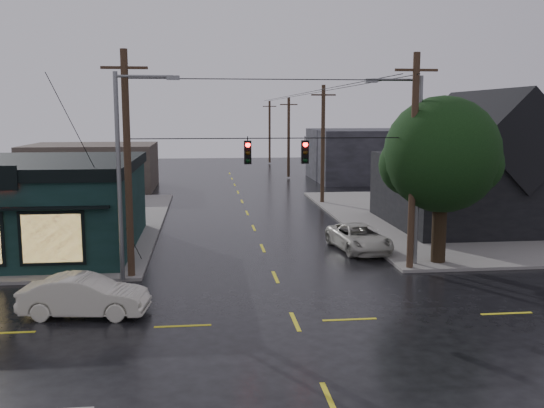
{
  "coord_description": "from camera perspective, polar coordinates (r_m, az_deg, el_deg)",
  "views": [
    {
      "loc": [
        -3.17,
        -20.64,
        7.43
      ],
      "look_at": [
        -0.15,
        6.07,
        3.37
      ],
      "focal_mm": 40.0,
      "sensor_mm": 36.0,
      "label": 1
    }
  ],
  "objects": [
    {
      "name": "span_signal_assembly",
      "position": [
        27.39,
        0.41,
        4.96
      ],
      "size": [
        13.0,
        0.48,
        1.23
      ],
      "color": "black",
      "rests_on": "ground"
    },
    {
      "name": "ne_building",
      "position": [
        41.9,
        19.32,
        4.05
      ],
      "size": [
        12.6,
        11.6,
        8.75
      ],
      "color": "black",
      "rests_on": "ground"
    },
    {
      "name": "bg_building_west",
      "position": [
        61.82,
        -16.55,
        3.38
      ],
      "size": [
        12.0,
        10.0,
        4.4
      ],
      "primitive_type": "cube",
      "color": "#3E322D",
      "rests_on": "ground"
    },
    {
      "name": "utility_pole_far_a",
      "position": [
        50.14,
        4.74,
        0.03
      ],
      "size": [
        2.0,
        0.32,
        9.65
      ],
      "primitive_type": null,
      "color": "black",
      "rests_on": "ground"
    },
    {
      "name": "sidewalk_ne",
      "position": [
        47.36,
        22.94,
        -1.04
      ],
      "size": [
        28.0,
        28.0,
        0.15
      ],
      "primitive_type": "cube",
      "color": "gray",
      "rests_on": "ground"
    },
    {
      "name": "utility_pole_far_b",
      "position": [
        69.71,
        1.56,
        2.46
      ],
      "size": [
        2.0,
        0.32,
        9.15
      ],
      "primitive_type": null,
      "color": "black",
      "rests_on": "ground"
    },
    {
      "name": "ground_plane",
      "position": [
        22.16,
        2.19,
        -11.01
      ],
      "size": [
        160.0,
        160.0,
        0.0
      ],
      "primitive_type": "plane",
      "color": "black"
    },
    {
      "name": "corner_tree",
      "position": [
        30.36,
        15.72,
        4.45
      ],
      "size": [
        5.62,
        5.62,
        8.11
      ],
      "color": "black",
      "rests_on": "ground"
    },
    {
      "name": "streetlight_ne",
      "position": [
        30.56,
        13.27,
        -5.72
      ],
      "size": [
        5.4,
        0.3,
        9.15
      ],
      "primitive_type": null,
      "color": "slate",
      "rests_on": "ground"
    },
    {
      "name": "bg_building_east",
      "position": [
        68.54,
        9.84,
        4.59
      ],
      "size": [
        14.0,
        12.0,
        5.6
      ],
      "primitive_type": "cube",
      "color": "black",
      "rests_on": "ground"
    },
    {
      "name": "utility_pole_far_c",
      "position": [
        89.47,
        -0.23,
        3.82
      ],
      "size": [
        2.0,
        0.32,
        9.15
      ],
      "primitive_type": null,
      "color": "black",
      "rests_on": "ground"
    },
    {
      "name": "utility_pole_ne",
      "position": [
        29.75,
        12.81,
        -6.1
      ],
      "size": [
        2.0,
        0.32,
        10.15
      ],
      "primitive_type": null,
      "color": "black",
      "rests_on": "ground"
    },
    {
      "name": "suv_silver",
      "position": [
        33.27,
        8.18,
        -3.16
      ],
      "size": [
        3.01,
        5.38,
        1.42
      ],
      "primitive_type": "imported",
      "rotation": [
        0.0,
        0.0,
        0.13
      ],
      "color": "#B6B4A8",
      "rests_on": "ground"
    },
    {
      "name": "sedan_cream",
      "position": [
        23.57,
        -17.21,
        -8.26
      ],
      "size": [
        4.77,
        2.15,
        1.52
      ],
      "primitive_type": "imported",
      "rotation": [
        0.0,
        0.0,
        1.45
      ],
      "color": "beige",
      "rests_on": "ground"
    },
    {
      "name": "utility_pole_nw",
      "position": [
        28.33,
        -13.06,
        -6.85
      ],
      "size": [
        2.0,
        0.32,
        10.15
      ],
      "primitive_type": null,
      "color": "black",
      "rests_on": "ground"
    },
    {
      "name": "streetlight_nw",
      "position": [
        27.7,
        -13.85,
        -7.23
      ],
      "size": [
        5.4,
        0.3,
        9.15
      ],
      "primitive_type": null,
      "color": "slate",
      "rests_on": "ground"
    }
  ]
}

